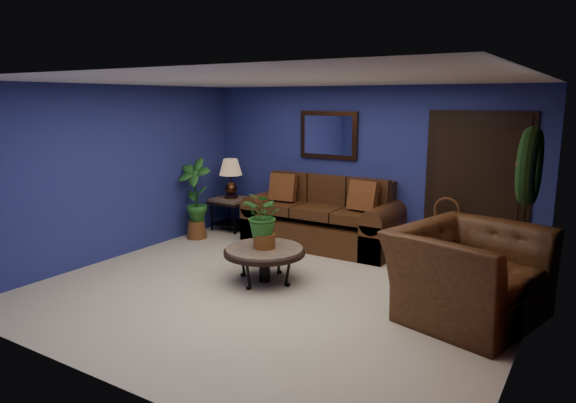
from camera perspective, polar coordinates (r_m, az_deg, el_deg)
The scene contains 18 objects.
floor at distance 6.38m, azimuth -1.24°, elevation -9.76°, with size 5.50×5.50×0.00m, color beige.
wall_back at distance 8.23m, azimuth 8.30°, elevation 3.91°, with size 5.50×0.04×2.50m, color navy.
wall_left at distance 7.88m, azimuth -18.31°, elevation 3.13°, with size 0.04×5.00×2.50m, color navy.
wall_right_brick at distance 5.11m, azimuth 25.47°, elevation -1.57°, with size 0.04×5.00×2.50m, color maroon.
ceiling at distance 5.96m, azimuth -1.35°, elevation 13.30°, with size 5.50×5.00×0.02m, color silver.
crown_molding at distance 5.01m, azimuth 26.29°, elevation 11.75°, with size 0.03×5.00×0.14m, color white.
wall_mirror at distance 8.40m, azimuth 4.51°, elevation 7.36°, with size 1.02×0.06×0.77m, color #432413.
closet_door at distance 7.70m, azimuth 20.17°, elevation 1.32°, with size 1.44×0.06×2.18m, color black.
wreath at distance 5.10m, azimuth 25.30°, elevation 3.55°, with size 0.72×0.72×0.16m, color black.
sofa at distance 8.22m, azimuth 4.04°, elevation -2.33°, with size 2.43×1.05×1.10m.
coffee_table at distance 6.54m, azimuth -2.64°, elevation -5.63°, with size 1.04×1.04×0.45m.
end_table at distance 9.15m, azimuth -6.30°, elevation -0.44°, with size 0.63×0.63×0.58m.
table_lamp at distance 9.05m, azimuth -6.38°, elevation 3.09°, with size 0.40×0.40×0.67m.
side_chair at distance 7.54m, azimuth 16.89°, elevation -2.71°, with size 0.41×0.41×0.94m.
armchair at distance 5.79m, azimuth 19.37°, elevation -7.57°, with size 1.49×1.30×0.97m, color #4A2915.
coffee_plant at distance 6.43m, azimuth -2.67°, elevation -1.77°, with size 0.62×0.56×0.72m.
floor_plant at distance 6.68m, azimuth 22.85°, elevation -6.00°, with size 0.41×0.36×0.79m.
tall_plant at distance 8.62m, azimuth -10.25°, elevation 0.59°, with size 0.61×0.44×1.34m.
Camera 1 is at (3.26, -4.98, 2.29)m, focal length 32.00 mm.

